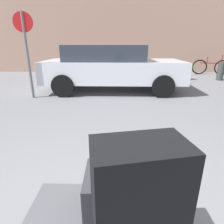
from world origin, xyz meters
The scene contains 7 objects.
suitcase_black_center centered at (0.16, -0.19, 0.69)m, with size 0.42×0.25×0.71m, color black.
duffel_bag_charcoal_front_right centered at (0.12, 0.12, 0.50)m, with size 0.54×0.35×0.32m, color #2D2D33.
parked_car centered at (-0.13, 5.30, 0.76)m, with size 4.31×1.93×1.42m.
bicycle_leaning centered at (4.72, 8.92, 0.37)m, with size 1.74×0.41×0.96m.
bollard_kerb_near centered at (2.87, 7.32, 0.37)m, with size 0.26×0.26×0.74m, color #383838.
bollard_kerb_mid centered at (4.40, 7.32, 0.37)m, with size 0.26×0.26×0.74m, color #383838.
no_parking_sign centered at (-2.33, 4.32, 1.38)m, with size 0.50×0.07×2.22m.
Camera 1 is at (0.05, -0.89, 1.43)m, focal length 30.56 mm.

